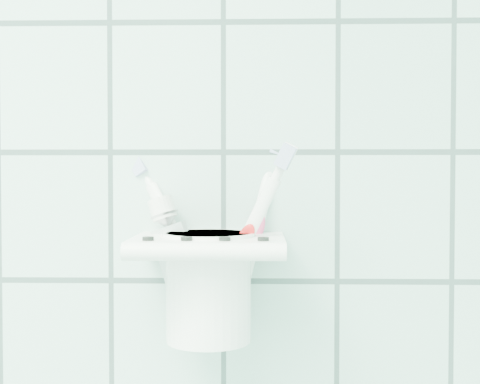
% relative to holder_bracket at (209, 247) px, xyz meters
% --- Properties ---
extents(holder_bracket, '(0.14, 0.11, 0.04)m').
position_rel_holder_bracket_xyz_m(holder_bracket, '(0.00, 0.00, 0.00)').
color(holder_bracket, white).
rests_on(holder_bracket, wall_back).
extents(cup, '(0.09, 0.09, 0.10)m').
position_rel_holder_bracket_xyz_m(cup, '(-0.00, 0.00, -0.03)').
color(cup, white).
rests_on(cup, holder_bracket).
extents(toothbrush_pink, '(0.09, 0.07, 0.19)m').
position_rel_holder_bracket_xyz_m(toothbrush_pink, '(0.01, -0.01, 0.02)').
color(toothbrush_pink, white).
rests_on(toothbrush_pink, cup).
extents(toothbrush_blue, '(0.05, 0.06, 0.20)m').
position_rel_holder_bracket_xyz_m(toothbrush_blue, '(0.02, 0.00, 0.02)').
color(toothbrush_blue, white).
rests_on(toothbrush_blue, cup).
extents(toothbrush_orange, '(0.08, 0.04, 0.19)m').
position_rel_holder_bracket_xyz_m(toothbrush_orange, '(-0.01, 0.02, 0.02)').
color(toothbrush_orange, white).
rests_on(toothbrush_orange, cup).
extents(toothpaste_tube, '(0.06, 0.04, 0.14)m').
position_rel_holder_bracket_xyz_m(toothpaste_tube, '(-0.01, 0.01, -0.00)').
color(toothpaste_tube, silver).
rests_on(toothpaste_tube, cup).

